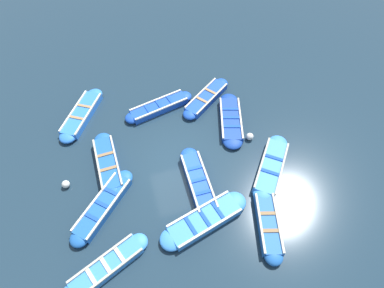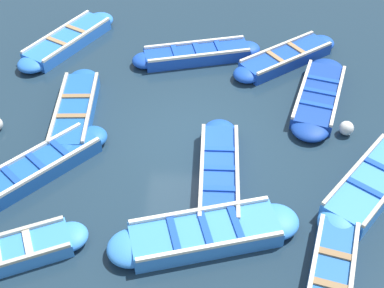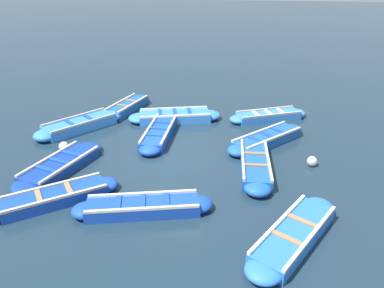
{
  "view_description": "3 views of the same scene",
  "coord_description": "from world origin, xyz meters",
  "px_view_note": "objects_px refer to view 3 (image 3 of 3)",
  "views": [
    {
      "loc": [
        -7.21,
        1.45,
        11.34
      ],
      "look_at": [
        0.52,
        -0.89,
        0.44
      ],
      "focal_mm": 28.0,
      "sensor_mm": 36.0,
      "label": 1
    },
    {
      "loc": [
        -9.53,
        -0.3,
        8.51
      ],
      "look_at": [
        -0.48,
        -0.01,
        0.29
      ],
      "focal_mm": 50.0,
      "sensor_mm": 36.0,
      "label": 2
    },
    {
      "loc": [
        11.35,
        2.38,
        5.98
      ],
      "look_at": [
        -0.0,
        0.8,
        0.41
      ],
      "focal_mm": 35.0,
      "sensor_mm": 36.0,
      "label": 3
    }
  ],
  "objects_px": {
    "boat_mid_row": "(294,235)",
    "buoy_yellow_far": "(312,161)",
    "boat_outer_left": "(159,133)",
    "boat_end_of_row": "(143,207)",
    "boat_far_corner": "(55,198)",
    "boat_bow_out": "(175,117)",
    "boat_inner_gap": "(60,165)",
    "buoy_orange_near": "(64,146)",
    "boat_tucked": "(267,139)",
    "boat_centre": "(127,107)",
    "boat_broadside": "(268,116)",
    "boat_near_quay": "(80,125)",
    "boat_stern_in": "(255,164)"
  },
  "relations": [
    {
      "from": "boat_near_quay",
      "to": "boat_bow_out",
      "type": "bearing_deg",
      "value": 112.16
    },
    {
      "from": "boat_near_quay",
      "to": "boat_inner_gap",
      "type": "bearing_deg",
      "value": 12.04
    },
    {
      "from": "boat_tucked",
      "to": "buoy_yellow_far",
      "type": "bearing_deg",
      "value": 43.53
    },
    {
      "from": "boat_end_of_row",
      "to": "boat_broadside",
      "type": "distance_m",
      "value": 7.93
    },
    {
      "from": "boat_stern_in",
      "to": "boat_mid_row",
      "type": "height_order",
      "value": "boat_stern_in"
    },
    {
      "from": "boat_bow_out",
      "to": "boat_broadside",
      "type": "distance_m",
      "value": 3.94
    },
    {
      "from": "boat_bow_out",
      "to": "boat_broadside",
      "type": "bearing_deg",
      "value": 99.42
    },
    {
      "from": "boat_bow_out",
      "to": "boat_centre",
      "type": "height_order",
      "value": "same"
    },
    {
      "from": "boat_bow_out",
      "to": "boat_outer_left",
      "type": "bearing_deg",
      "value": -9.7
    },
    {
      "from": "boat_broadside",
      "to": "boat_mid_row",
      "type": "bearing_deg",
      "value": 1.98
    },
    {
      "from": "boat_end_of_row",
      "to": "boat_tucked",
      "type": "bearing_deg",
      "value": 144.09
    },
    {
      "from": "boat_broadside",
      "to": "boat_outer_left",
      "type": "bearing_deg",
      "value": -60.88
    },
    {
      "from": "boat_broadside",
      "to": "buoy_yellow_far",
      "type": "xyz_separation_m",
      "value": [
        3.85,
        1.24,
        0.0
      ]
    },
    {
      "from": "boat_tucked",
      "to": "boat_far_corner",
      "type": "bearing_deg",
      "value": -52.11
    },
    {
      "from": "boat_outer_left",
      "to": "buoy_orange_near",
      "type": "relative_size",
      "value": 10.47
    },
    {
      "from": "boat_tucked",
      "to": "boat_bow_out",
      "type": "bearing_deg",
      "value": -115.0
    },
    {
      "from": "boat_tucked",
      "to": "boat_centre",
      "type": "xyz_separation_m",
      "value": [
        -2.6,
        -6.04,
        0.0
      ]
    },
    {
      "from": "boat_outer_left",
      "to": "buoy_orange_near",
      "type": "xyz_separation_m",
      "value": [
        1.63,
        -3.06,
        0.0
      ]
    },
    {
      "from": "boat_end_of_row",
      "to": "buoy_yellow_far",
      "type": "bearing_deg",
      "value": 123.96
    },
    {
      "from": "boat_broadside",
      "to": "boat_inner_gap",
      "type": "xyz_separation_m",
      "value": [
        5.22,
        -6.76,
        -0.01
      ]
    },
    {
      "from": "boat_stern_in",
      "to": "boat_end_of_row",
      "type": "bearing_deg",
      "value": -47.29
    },
    {
      "from": "boat_outer_left",
      "to": "boat_bow_out",
      "type": "bearing_deg",
      "value": 170.3
    },
    {
      "from": "boat_mid_row",
      "to": "buoy_yellow_far",
      "type": "height_order",
      "value": "boat_mid_row"
    },
    {
      "from": "boat_mid_row",
      "to": "buoy_orange_near",
      "type": "bearing_deg",
      "value": -116.55
    },
    {
      "from": "boat_outer_left",
      "to": "boat_end_of_row",
      "type": "bearing_deg",
      "value": 7.23
    },
    {
      "from": "boat_near_quay",
      "to": "boat_mid_row",
      "type": "bearing_deg",
      "value": 53.91
    },
    {
      "from": "buoy_orange_near",
      "to": "buoy_yellow_far",
      "type": "xyz_separation_m",
      "value": [
        -0.1,
        8.47,
        -0.01
      ]
    },
    {
      "from": "boat_tucked",
      "to": "boat_end_of_row",
      "type": "xyz_separation_m",
      "value": [
        4.7,
        -3.41,
        -0.01
      ]
    },
    {
      "from": "boat_near_quay",
      "to": "boat_end_of_row",
      "type": "distance_m",
      "value": 6.32
    },
    {
      "from": "boat_mid_row",
      "to": "boat_inner_gap",
      "type": "height_order",
      "value": "boat_mid_row"
    },
    {
      "from": "boat_outer_left",
      "to": "buoy_orange_near",
      "type": "bearing_deg",
      "value": -61.96
    },
    {
      "from": "boat_broadside",
      "to": "buoy_orange_near",
      "type": "xyz_separation_m",
      "value": [
        3.96,
        -7.23,
        0.01
      ]
    },
    {
      "from": "boat_stern_in",
      "to": "boat_centre",
      "type": "xyz_separation_m",
      "value": [
        -4.57,
        -5.59,
        -0.0
      ]
    },
    {
      "from": "boat_tucked",
      "to": "boat_centre",
      "type": "distance_m",
      "value": 6.57
    },
    {
      "from": "boat_centre",
      "to": "buoy_orange_near",
      "type": "xyz_separation_m",
      "value": [
        4.17,
        -1.04,
        -0.01
      ]
    },
    {
      "from": "boat_far_corner",
      "to": "boat_bow_out",
      "type": "relative_size",
      "value": 0.84
    },
    {
      "from": "boat_far_corner",
      "to": "boat_mid_row",
      "type": "height_order",
      "value": "boat_mid_row"
    },
    {
      "from": "boat_near_quay",
      "to": "boat_end_of_row",
      "type": "relative_size",
      "value": 0.91
    },
    {
      "from": "boat_inner_gap",
      "to": "buoy_orange_near",
      "type": "height_order",
      "value": "boat_inner_gap"
    },
    {
      "from": "boat_far_corner",
      "to": "boat_mid_row",
      "type": "distance_m",
      "value": 6.38
    },
    {
      "from": "boat_tucked",
      "to": "boat_centre",
      "type": "bearing_deg",
      "value": -113.26
    },
    {
      "from": "boat_outer_left",
      "to": "boat_end_of_row",
      "type": "height_order",
      "value": "boat_outer_left"
    },
    {
      "from": "boat_tucked",
      "to": "boat_inner_gap",
      "type": "relative_size",
      "value": 0.85
    },
    {
      "from": "boat_broadside",
      "to": "buoy_yellow_far",
      "type": "relative_size",
      "value": 10.29
    },
    {
      "from": "buoy_orange_near",
      "to": "boat_bow_out",
      "type": "bearing_deg",
      "value": 134.65
    },
    {
      "from": "boat_centre",
      "to": "boat_bow_out",
      "type": "bearing_deg",
      "value": 69.64
    },
    {
      "from": "boat_outer_left",
      "to": "boat_centre",
      "type": "height_order",
      "value": "boat_centre"
    },
    {
      "from": "buoy_orange_near",
      "to": "buoy_yellow_far",
      "type": "relative_size",
      "value": 1.06
    },
    {
      "from": "boat_tucked",
      "to": "boat_end_of_row",
      "type": "height_order",
      "value": "boat_tucked"
    },
    {
      "from": "boat_outer_left",
      "to": "boat_far_corner",
      "type": "xyz_separation_m",
      "value": [
        4.67,
        -1.91,
        -0.0
      ]
    }
  ]
}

